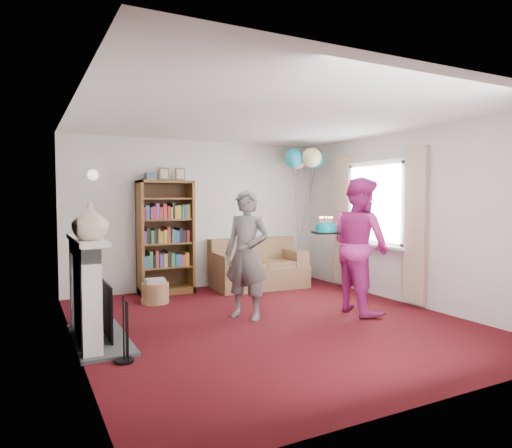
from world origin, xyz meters
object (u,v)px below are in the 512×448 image
bookcase (165,238)px  person_striped (247,255)px  birthday_cake (326,228)px  person_magenta (360,245)px  sofa (258,269)px

bookcase → person_striped: bearing=-76.2°
bookcase → person_striped: 2.05m
bookcase → birthday_cake: size_ratio=6.27×
person_magenta → birthday_cake: 0.53m
person_striped → birthday_cake: (1.04, -0.26, 0.32)m
bookcase → sofa: 1.68m
sofa → person_magenta: bearing=-75.9°
bookcase → person_magenta: bearing=-50.6°
bookcase → sofa: (1.56, -0.24, -0.58)m
bookcase → birthday_cake: (1.53, -2.25, 0.24)m
birthday_cake → person_striped: bearing=166.2°
sofa → birthday_cake: size_ratio=4.86×
person_striped → birthday_cake: 1.12m
person_striped → sofa: bearing=111.8°
sofa → bookcase: bearing=174.5°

